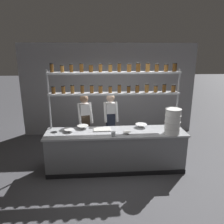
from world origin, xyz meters
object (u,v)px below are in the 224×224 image
prep_bowl_center_back (69,131)px  serving_cup_front (113,134)px  spice_shelf_unit (116,84)px  chef_center (111,120)px  prep_bowl_center_front (127,133)px  container_stack (173,121)px  cutting_board (102,129)px  prep_bowl_far_left (83,127)px  prep_bowl_near_left (55,131)px  chef_left (85,122)px  prep_bowl_near_right (141,126)px

prep_bowl_center_back → serving_cup_front: bearing=-19.7°
spice_shelf_unit → chef_center: 1.12m
prep_bowl_center_front → serving_cup_front: 0.34m
container_stack → cutting_board: container_stack is taller
spice_shelf_unit → prep_bowl_far_left: spice_shelf_unit is taller
prep_bowl_near_left → chef_center: bearing=28.8°
chef_center → prep_bowl_center_front: chef_center is taller
chef_center → spice_shelf_unit: bearing=-83.7°
chef_left → serving_cup_front: bearing=-72.1°
chef_center → container_stack: (1.29, -1.02, 0.27)m
chef_center → prep_bowl_far_left: 0.88m
chef_center → container_stack: chef_center is taller
chef_left → prep_bowl_center_front: 1.26m
prep_bowl_near_right → prep_bowl_far_left: (-1.39, 0.01, -0.00)m
serving_cup_front → prep_bowl_near_left: bearing=163.6°
spice_shelf_unit → cutting_board: bearing=-149.3°
prep_bowl_near_left → prep_bowl_center_front: 1.61m
prep_bowl_far_left → spice_shelf_unit: bearing=5.2°
container_stack → prep_bowl_far_left: container_stack is taller
prep_bowl_far_left → cutting_board: bearing=-15.6°
chef_left → prep_bowl_near_left: chef_left is taller
chef_left → prep_bowl_near_left: bearing=-154.1°
spice_shelf_unit → serving_cup_front: 1.16m
cutting_board → prep_bowl_near_right: 0.94m
spice_shelf_unit → prep_bowl_near_left: 1.73m
chef_left → prep_bowl_center_back: size_ratio=7.56×
chef_left → prep_bowl_center_back: (-0.33, -0.60, 0.00)m
prep_bowl_center_front → spice_shelf_unit: bearing=112.4°
prep_bowl_center_front → prep_bowl_near_right: size_ratio=0.64×
prep_bowl_near_left → prep_bowl_center_back: 0.31m
spice_shelf_unit → prep_bowl_far_left: 1.27m
prep_bowl_center_back → prep_bowl_far_left: prep_bowl_far_left is taller
spice_shelf_unit → chef_center: size_ratio=1.87×
cutting_board → prep_bowl_center_front: prep_bowl_center_front is taller
spice_shelf_unit → container_stack: (1.19, -0.54, -0.74)m
prep_bowl_center_back → prep_bowl_near_right: (1.68, 0.18, 0.01)m
chef_left → cutting_board: 0.68m
cutting_board → serving_cup_front: serving_cup_front is taller
chef_center → serving_cup_front: chef_center is taller
cutting_board → chef_left: bearing=128.2°
chef_left → prep_bowl_near_left: size_ratio=10.28×
cutting_board → container_stack: bearing=-12.6°
chef_left → cutting_board: (0.42, -0.54, -0.02)m
container_stack → prep_bowl_center_back: container_stack is taller
prep_bowl_near_left → prep_bowl_near_right: bearing=4.5°
chef_left → prep_bowl_near_right: (1.36, -0.42, 0.01)m
spice_shelf_unit → prep_bowl_near_right: 1.16m
prep_bowl_center_front → chef_left: bearing=139.2°
prep_bowl_near_left → prep_bowl_center_back: (0.31, -0.03, 0.01)m
chef_center → container_stack: bearing=-43.1°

